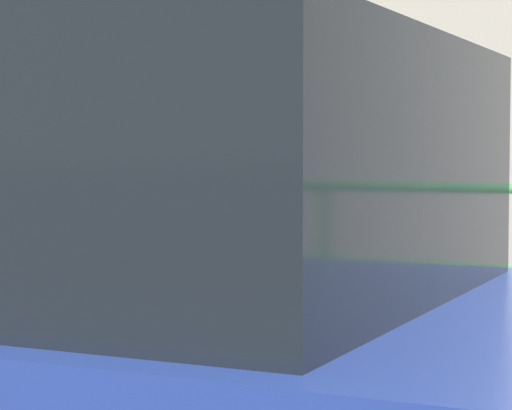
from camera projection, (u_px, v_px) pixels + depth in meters
The scene contains 4 objects.
parking_meter at pixel (264, 215), 4.45m from camera, with size 0.17×0.18×1.46m.
pedestrian_at_meter at pixel (170, 239), 4.64m from camera, with size 0.63×0.58×1.64m.
parked_sedan_blue at pixel (49, 370), 2.87m from camera, with size 4.63×1.89×1.76m.
background_railing at pixel (469, 237), 6.37m from camera, with size 24.06×0.06×1.13m.
Camera 1 is at (1.41, -3.81, 1.48)m, focal length 72.40 mm.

